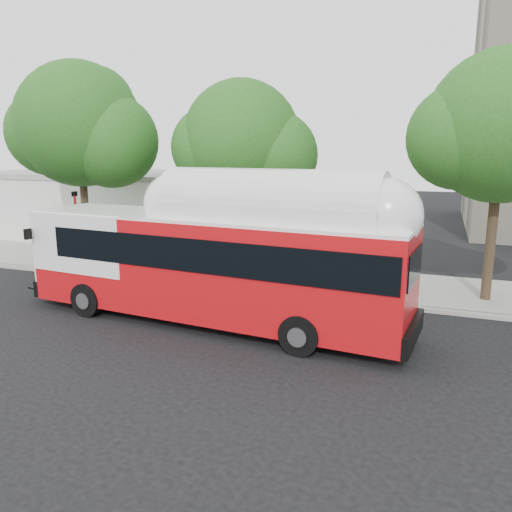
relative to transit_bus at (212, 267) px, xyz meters
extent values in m
plane|color=black|center=(-0.29, -0.18, -1.92)|extent=(120.00, 120.00, 0.00)
cube|color=gray|center=(-0.29, 6.32, -1.85)|extent=(60.00, 5.00, 0.15)
cube|color=gray|center=(-0.29, 3.72, -1.85)|extent=(60.00, 0.30, 0.15)
cube|color=maroon|center=(-3.29, 3.72, -1.84)|extent=(10.00, 0.32, 0.16)
cylinder|color=#2D2116|center=(-9.29, 5.32, 1.12)|extent=(0.36, 0.36, 6.08)
sphere|color=#235016|center=(-9.29, 5.32, 4.92)|extent=(5.80, 5.80, 5.80)
sphere|color=#235016|center=(-7.70, 5.52, 4.16)|extent=(4.35, 4.35, 4.35)
cylinder|color=#2D2116|center=(-1.29, 5.82, 0.80)|extent=(0.36, 0.36, 5.44)
sphere|color=#235016|center=(-1.29, 5.82, 4.20)|extent=(5.00, 5.00, 5.00)
sphere|color=#235016|center=(0.08, 6.02, 3.52)|extent=(3.75, 3.75, 3.75)
cylinder|color=#2D2116|center=(8.71, 5.62, 0.96)|extent=(0.36, 0.36, 5.76)
sphere|color=#235016|center=(8.71, 5.62, 4.56)|extent=(5.40, 5.40, 5.40)
cube|color=silver|center=(-14.29, 13.82, 0.08)|extent=(16.00, 10.00, 4.00)
cube|color=gray|center=(-14.29, 13.82, 2.18)|extent=(16.20, 10.20, 0.30)
cube|color=red|center=(-0.10, 0.01, 0.01)|extent=(13.11, 3.95, 3.12)
cube|color=black|center=(0.44, -0.04, 0.66)|extent=(11.83, 3.89, 1.02)
cube|color=white|center=(-0.10, 0.01, 1.62)|extent=(13.11, 3.86, 0.11)
cube|color=white|center=(2.05, -0.18, 1.90)|extent=(7.05, 2.76, 0.59)
cube|color=black|center=(-7.12, 0.64, -1.39)|extent=(1.03, 2.01, 0.06)
imported|color=navy|center=(-7.12, 0.64, -0.87)|extent=(0.81, 1.90, 0.97)
cylinder|color=#A81212|center=(-8.88, 4.16, -0.12)|extent=(0.11, 0.11, 3.62)
cube|color=black|center=(-8.88, 4.16, 1.78)|extent=(0.05, 0.36, 0.23)
camera|label=1|loc=(6.88, -14.40, 3.75)|focal=35.00mm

